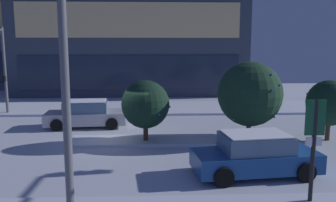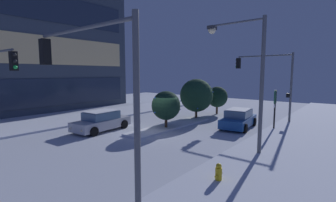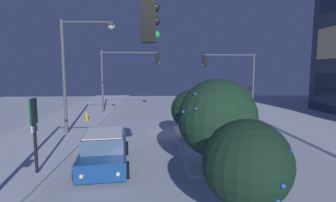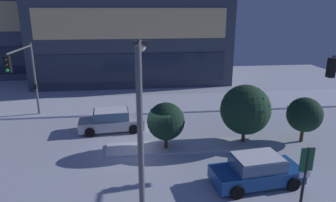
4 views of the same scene
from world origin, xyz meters
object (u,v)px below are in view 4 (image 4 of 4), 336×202
at_px(decorated_tree_right_of_median, 305,115).
at_px(decorated_tree_left_of_median, 166,121).
at_px(traffic_light_corner_far_left, 25,71).
at_px(street_lamp_arched, 141,114).
at_px(decorated_tree_median, 245,110).
at_px(car_far, 111,121).
at_px(car_near, 257,171).
at_px(parking_info_sign, 305,173).

bearing_deg(decorated_tree_right_of_median, decorated_tree_left_of_median, -178.78).
distance_m(traffic_light_corner_far_left, street_lamp_arched, 14.28).
xyz_separation_m(decorated_tree_median, decorated_tree_right_of_median, (3.80, -0.19, -0.42)).
relative_size(car_far, decorated_tree_right_of_median, 1.58).
relative_size(car_near, decorated_tree_left_of_median, 1.54).
relative_size(street_lamp_arched, parking_info_sign, 2.35).
distance_m(traffic_light_corner_far_left, decorated_tree_median, 15.20).
height_order(car_near, decorated_tree_left_of_median, decorated_tree_left_of_median).
distance_m(car_far, traffic_light_corner_far_left, 6.99).
bearing_deg(street_lamp_arched, parking_info_sign, -86.72).
bearing_deg(car_near, street_lamp_arched, -162.22).
bearing_deg(decorated_tree_right_of_median, street_lamp_arched, -146.37).
bearing_deg(decorated_tree_left_of_median, street_lamp_arched, -103.42).
bearing_deg(parking_info_sign, decorated_tree_left_of_median, 35.11).
height_order(traffic_light_corner_far_left, decorated_tree_median, traffic_light_corner_far_left).
distance_m(car_near, parking_info_sign, 2.87).
distance_m(street_lamp_arched, parking_info_sign, 6.98).
height_order(street_lamp_arched, decorated_tree_right_of_median, street_lamp_arched).
bearing_deg(parking_info_sign, street_lamp_arched, 89.67).
bearing_deg(street_lamp_arched, traffic_light_corner_far_left, 35.64).
relative_size(street_lamp_arched, decorated_tree_right_of_median, 2.46).
bearing_deg(car_far, car_near, 129.45).
distance_m(traffic_light_corner_far_left, decorated_tree_right_of_median, 18.90).
bearing_deg(car_near, car_far, 127.23).
relative_size(decorated_tree_median, decorated_tree_left_of_median, 1.28).
bearing_deg(street_lamp_arched, car_near, -62.93).
height_order(parking_info_sign, decorated_tree_median, decorated_tree_median).
bearing_deg(parking_info_sign, decorated_tree_right_of_median, -30.82).
distance_m(car_near, decorated_tree_right_of_median, 6.60).
xyz_separation_m(traffic_light_corner_far_left, decorated_tree_median, (14.28, -4.91, -1.74)).
bearing_deg(street_lamp_arched, decorated_tree_median, -40.04).
xyz_separation_m(traffic_light_corner_far_left, parking_info_sign, (14.15, -11.91, -2.03)).
xyz_separation_m(street_lamp_arched, parking_info_sign, (6.40, 0.06, -2.77)).
bearing_deg(decorated_tree_right_of_median, car_near, -137.71).
height_order(traffic_light_corner_far_left, parking_info_sign, traffic_light_corner_far_left).
xyz_separation_m(car_near, car_far, (-7.35, 7.67, 0.00)).
bearing_deg(car_far, decorated_tree_left_of_median, 130.20).
distance_m(decorated_tree_median, decorated_tree_right_of_median, 3.82).
xyz_separation_m(parking_info_sign, decorated_tree_median, (0.13, 7.00, 0.29)).
bearing_deg(street_lamp_arched, decorated_tree_left_of_median, -10.68).
height_order(car_near, traffic_light_corner_far_left, traffic_light_corner_far_left).
relative_size(car_near, parking_info_sign, 1.50).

